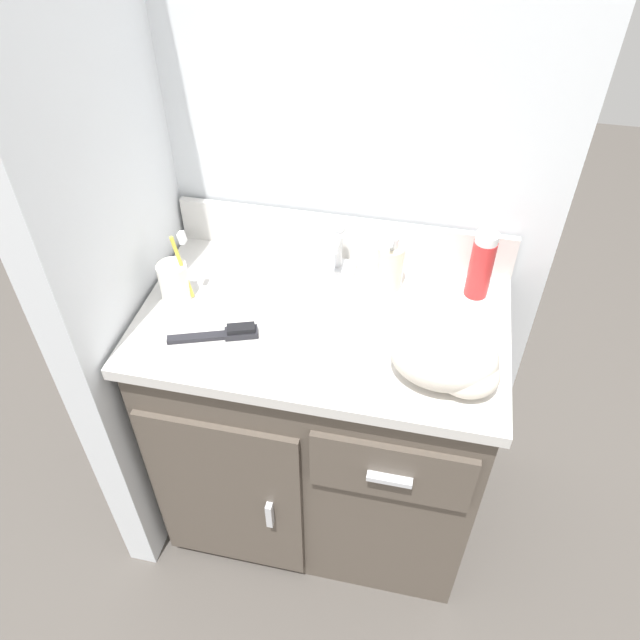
{
  "coord_description": "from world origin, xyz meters",
  "views": [
    {
      "loc": [
        0.22,
        -1.03,
        1.77
      ],
      "look_at": [
        0.0,
        -0.03,
        0.82
      ],
      "focal_mm": 35.0,
      "sensor_mm": 36.0,
      "label": 1
    }
  ],
  "objects_px": {
    "shaving_cream_can": "(481,265)",
    "hairbrush": "(226,333)",
    "soap_dispenser": "(390,265)",
    "hand_towel": "(449,360)",
    "toothbrush_cup": "(175,280)"
  },
  "relations": [
    {
      "from": "shaving_cream_can",
      "to": "hand_towel",
      "type": "distance_m",
      "value": 0.3
    },
    {
      "from": "shaving_cream_can",
      "to": "hairbrush",
      "type": "xyz_separation_m",
      "value": [
        -0.54,
        -0.27,
        -0.08
      ]
    },
    {
      "from": "soap_dispenser",
      "to": "hand_towel",
      "type": "distance_m",
      "value": 0.32
    },
    {
      "from": "soap_dispenser",
      "to": "hairbrush",
      "type": "relative_size",
      "value": 0.74
    },
    {
      "from": "shaving_cream_can",
      "to": "soap_dispenser",
      "type": "bearing_deg",
      "value": -176.59
    },
    {
      "from": "shaving_cream_can",
      "to": "hand_towel",
      "type": "height_order",
      "value": "shaving_cream_can"
    },
    {
      "from": "shaving_cream_can",
      "to": "hairbrush",
      "type": "relative_size",
      "value": 0.87
    },
    {
      "from": "soap_dispenser",
      "to": "hairbrush",
      "type": "bearing_deg",
      "value": -142.11
    },
    {
      "from": "hairbrush",
      "to": "hand_towel",
      "type": "relative_size",
      "value": 0.88
    },
    {
      "from": "toothbrush_cup",
      "to": "hairbrush",
      "type": "distance_m",
      "value": 0.19
    },
    {
      "from": "toothbrush_cup",
      "to": "shaving_cream_can",
      "type": "xyz_separation_m",
      "value": [
        0.7,
        0.16,
        0.03
      ]
    },
    {
      "from": "soap_dispenser",
      "to": "shaving_cream_can",
      "type": "distance_m",
      "value": 0.21
    },
    {
      "from": "hand_towel",
      "to": "toothbrush_cup",
      "type": "bearing_deg",
      "value": 168.93
    },
    {
      "from": "toothbrush_cup",
      "to": "shaving_cream_can",
      "type": "distance_m",
      "value": 0.72
    },
    {
      "from": "toothbrush_cup",
      "to": "hand_towel",
      "type": "relative_size",
      "value": 0.83
    }
  ]
}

